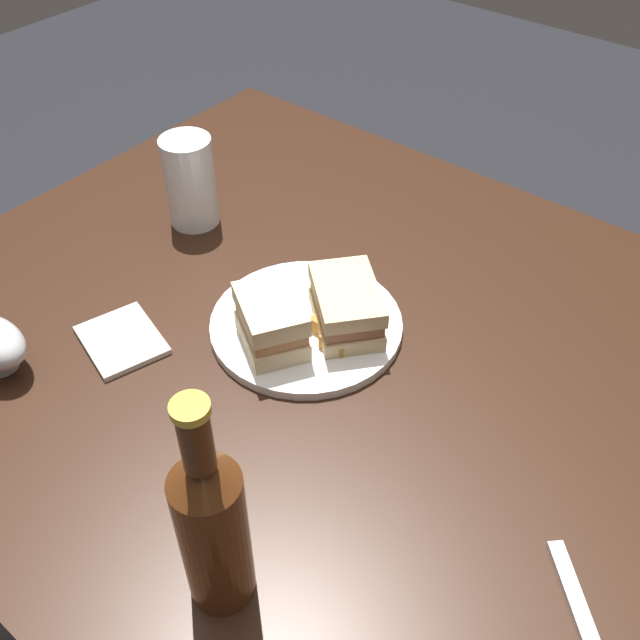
# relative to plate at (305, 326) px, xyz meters

# --- Properties ---
(ground_plane) EXTENTS (6.00, 6.00, 0.00)m
(ground_plane) POSITION_rel_plate_xyz_m (0.05, 0.00, -0.72)
(ground_plane) COLOR black
(dining_table) EXTENTS (1.19, 0.96, 0.71)m
(dining_table) POSITION_rel_plate_xyz_m (0.05, 0.00, -0.36)
(dining_table) COLOR black
(dining_table) RESTS_ON ground
(plate) EXTENTS (0.25, 0.25, 0.01)m
(plate) POSITION_rel_plate_xyz_m (0.00, 0.00, 0.00)
(plate) COLOR white
(plate) RESTS_ON dining_table
(sandwich_half_left) EXTENTS (0.12, 0.11, 0.07)m
(sandwich_half_left) POSITION_rel_plate_xyz_m (-0.01, -0.05, 0.04)
(sandwich_half_left) COLOR beige
(sandwich_half_left) RESTS_ON plate
(sandwich_half_right) EXTENTS (0.14, 0.14, 0.06)m
(sandwich_half_right) POSITION_rel_plate_xyz_m (0.04, 0.03, 0.04)
(sandwich_half_right) COLOR #CCB284
(sandwich_half_right) RESTS_ON plate
(potato_wedge_front) EXTENTS (0.05, 0.04, 0.02)m
(potato_wedge_front) POSITION_rel_plate_xyz_m (0.06, -0.00, 0.01)
(potato_wedge_front) COLOR #B77F33
(potato_wedge_front) RESTS_ON plate
(potato_wedge_middle) EXTENTS (0.02, 0.06, 0.02)m
(potato_wedge_middle) POSITION_rel_plate_xyz_m (0.05, -0.00, 0.02)
(potato_wedge_middle) COLOR #AD702D
(potato_wedge_middle) RESTS_ON plate
(potato_wedge_back) EXTENTS (0.05, 0.04, 0.02)m
(potato_wedge_back) POSITION_rel_plate_xyz_m (0.08, 0.02, 0.02)
(potato_wedge_back) COLOR gold
(potato_wedge_back) RESTS_ON plate
(potato_wedge_left_edge) EXTENTS (0.02, 0.04, 0.02)m
(potato_wedge_left_edge) POSITION_rel_plate_xyz_m (0.01, -0.05, 0.02)
(potato_wedge_left_edge) COLOR gold
(potato_wedge_left_edge) RESTS_ON plate
(potato_wedge_right_edge) EXTENTS (0.05, 0.02, 0.02)m
(potato_wedge_right_edge) POSITION_rel_plate_xyz_m (0.04, 0.00, 0.02)
(potato_wedge_right_edge) COLOR #B77F33
(potato_wedge_right_edge) RESTS_ON plate
(pint_glass) EXTENTS (0.08, 0.08, 0.14)m
(pint_glass) POSITION_rel_plate_xyz_m (-0.29, 0.08, 0.05)
(pint_glass) COLOR white
(pint_glass) RESTS_ON dining_table
(cider_bottle) EXTENTS (0.06, 0.06, 0.27)m
(cider_bottle) POSITION_rel_plate_xyz_m (0.17, -0.32, 0.10)
(cider_bottle) COLOR #47230F
(cider_bottle) RESTS_ON dining_table
(napkin) EXTENTS (0.13, 0.12, 0.01)m
(napkin) POSITION_rel_plate_xyz_m (-0.17, -0.17, -0.00)
(napkin) COLOR silver
(napkin) RESTS_ON dining_table
(fork) EXTENTS (0.14, 0.14, 0.01)m
(fork) POSITION_rel_plate_xyz_m (0.46, -0.15, -0.00)
(fork) COLOR silver
(fork) RESTS_ON dining_table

